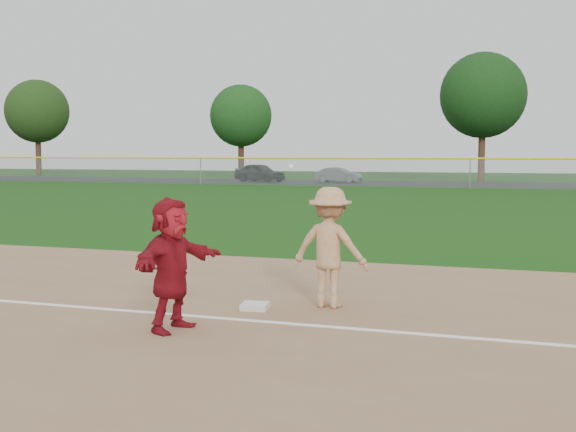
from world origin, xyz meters
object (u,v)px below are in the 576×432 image
(base_runner, at_px, (171,264))
(car_mid, at_px, (338,175))
(first_base, at_px, (255,306))
(car_left, at_px, (260,172))

(base_runner, distance_m, car_mid, 48.68)
(first_base, xyz_separation_m, car_left, (-17.31, 45.68, 0.70))
(car_mid, bearing_deg, base_runner, -166.18)
(car_left, relative_size, car_mid, 1.21)
(base_runner, xyz_separation_m, car_mid, (-10.15, 47.61, -0.29))
(base_runner, height_order, car_left, base_runner)
(base_runner, distance_m, car_left, 50.12)
(car_mid, bearing_deg, first_base, -165.10)
(first_base, relative_size, car_left, 0.09)
(first_base, distance_m, car_left, 48.86)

